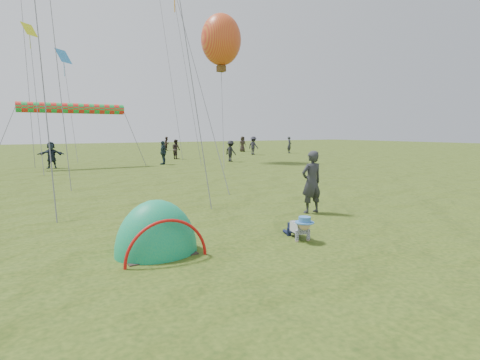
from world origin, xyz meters
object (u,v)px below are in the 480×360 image
standing_adult (311,182)px  balloon_kite (221,43)px  crawling_toddler (300,227)px  popup_tent (157,252)px

standing_adult → balloon_kite: 19.88m
crawling_toddler → standing_adult: bearing=56.8°
crawling_toddler → balloon_kite: 22.40m
popup_tent → balloon_kite: size_ratio=0.50×
popup_tent → balloon_kite: balloon_kite is taller
popup_tent → balloon_kite: 23.15m
popup_tent → standing_adult: 5.09m
standing_adult → balloon_kite: (6.28, 17.17, 7.81)m
crawling_toddler → standing_adult: (1.96, 1.88, 0.60)m
crawling_toddler → popup_tent: bearing=179.2°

